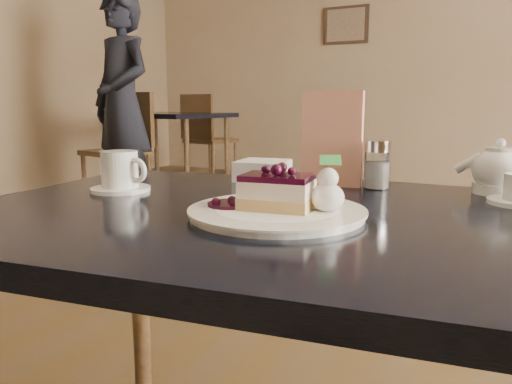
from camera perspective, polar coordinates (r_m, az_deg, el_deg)
The scene contains 12 objects.
main_table at distance 0.84m, azimuth 3.30°, elevation -6.91°, with size 1.18×0.87×0.68m.
dessert_plate at distance 0.78m, azimuth 2.41°, elevation -2.39°, with size 0.27×0.27×0.01m, color white.
cheesecake_slice at distance 0.77m, azimuth 2.43°, elevation -0.01°, with size 0.12×0.09×0.05m.
whipped_cream at distance 0.76m, azimuth 8.18°, elevation -0.58°, with size 0.05×0.05×0.05m.
berry_sauce at distance 0.80m, azimuth -2.98°, elevation -1.42°, with size 0.07×0.07×0.01m, color black.
coffee_set at distance 1.03m, azimuth -15.19°, elevation 2.06°, with size 0.13×0.12×0.08m.
tea_set at distance 1.06m, azimuth 26.34°, elevation 1.72°, with size 0.19×0.20×0.10m.
menu_card at distance 1.07m, azimuth 8.67°, elevation 6.02°, with size 0.13×0.03×0.20m, color beige.
sugar_shaker at distance 1.05m, azimuth 13.66°, elevation 3.10°, with size 0.05×0.05×0.10m.
napkin_stack at distance 1.14m, azimuth 0.77°, elevation 2.49°, with size 0.11×0.11×0.05m, color white.
bg_table_far_left at distance 4.84m, azimuth -9.69°, elevation 0.65°, with size 1.13×1.86×1.24m.
patron at distance 4.18m, azimuth -15.03°, elevation 9.78°, with size 0.62×0.41×1.71m, color black.
Camera 1 is at (0.29, -0.54, 0.86)m, focal length 35.00 mm.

